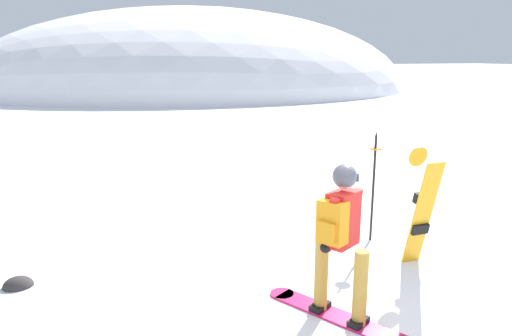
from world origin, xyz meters
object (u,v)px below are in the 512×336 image
at_px(snowboarder_main, 340,239).
at_px(piste_marker_near, 374,179).
at_px(rock_mid, 18,286).
at_px(spare_snowboard, 422,207).

xyz_separation_m(snowboarder_main, piste_marker_near, (1.64, 1.82, 0.06)).
relative_size(piste_marker_near, rock_mid, 4.69).
xyz_separation_m(snowboarder_main, spare_snowboard, (1.72, 0.82, -0.10)).
bearing_deg(spare_snowboard, snowboarder_main, -154.38).
xyz_separation_m(spare_snowboard, rock_mid, (-5.02, 1.22, -0.82)).
bearing_deg(snowboarder_main, rock_mid, 148.33).
distance_m(snowboarder_main, piste_marker_near, 2.45).
bearing_deg(piste_marker_near, rock_mid, 177.50).
distance_m(spare_snowboard, rock_mid, 5.23).
relative_size(spare_snowboard, rock_mid, 4.47).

